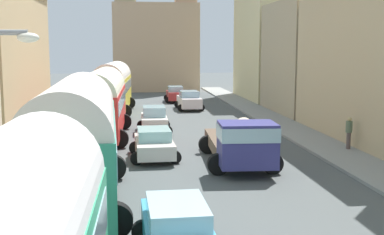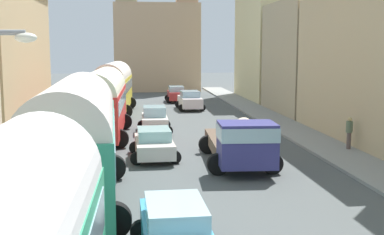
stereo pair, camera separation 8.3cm
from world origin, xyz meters
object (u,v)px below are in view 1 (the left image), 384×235
parked_bus_3 (113,85)px  car_2 (177,231)px  car_0 (189,100)px  car_4 (154,120)px  cargo_truck_0 (241,141)px  pedestrian_0 (349,132)px  parked_bus_2 (102,100)px  car_3 (154,143)px  car_1 (175,94)px  parked_bus_1 (77,137)px

parked_bus_3 → car_2: 28.94m
car_0 → car_4: (-3.46, -11.43, 0.00)m
cargo_truck_0 → pedestrian_0: cargo_truck_0 is taller
parked_bus_2 → car_3: 6.57m
car_2 → car_4: car_4 is taller
cargo_truck_0 → car_1: bearing=91.3°
car_1 → parked_bus_2: bearing=-107.0°
parked_bus_2 → car_2: parked_bus_2 is taller
cargo_truck_0 → pedestrian_0: bearing=23.3°
parked_bus_1 → parked_bus_3: size_ratio=1.07×
parked_bus_3 → car_3: bearing=-81.5°
cargo_truck_0 → car_4: 10.16m
parked_bus_3 → car_1: 9.83m
parked_bus_1 → car_3: size_ratio=2.51×
parked_bus_2 → car_3: parked_bus_2 is taller
parked_bus_2 → car_2: (2.87, -17.36, -1.46)m
car_0 → car_4: bearing=-106.8°
cargo_truck_0 → car_3: cargo_truck_0 is taller
parked_bus_3 → car_2: (2.68, -28.78, -1.52)m
car_1 → car_2: car_1 is taller
car_1 → car_3: (-3.11, -25.05, -0.05)m
car_3 → car_4: bearing=87.6°
parked_bus_1 → car_2: bearing=-58.4°
parked_bus_1 → cargo_truck_0: parked_bus_1 is taller
car_0 → car_1: size_ratio=1.14×
parked_bus_3 → cargo_truck_0: (6.31, -19.39, -1.12)m
car_0 → car_1: 6.30m
parked_bus_1 → car_3: 7.60m
car_2 → parked_bus_1: bearing=121.6°
car_2 → car_4: size_ratio=1.11×
car_2 → car_3: size_ratio=1.06×
car_2 → pedestrian_0: (9.78, 12.05, 0.27)m
parked_bus_3 → car_0: size_ratio=2.26×
parked_bus_2 → cargo_truck_0: 10.34m
car_1 → pedestrian_0: size_ratio=2.06×
parked_bus_2 → car_0: (6.54, 13.02, -1.41)m
parked_bus_1 → car_3: (2.80, 6.88, -1.60)m
cargo_truck_0 → car_0: (0.04, 20.99, -0.34)m
car_2 → car_0: bearing=83.1°
parked_bus_1 → car_1: size_ratio=2.76×
parked_bus_2 → car_3: bearing=-64.3°
cargo_truck_0 → car_1: (-0.62, 27.26, -0.38)m
car_1 → car_4: size_ratio=0.95×
car_0 → parked_bus_2: bearing=-116.7°
parked_bus_1 → car_0: (6.57, 25.66, -1.52)m
parked_bus_1 → parked_bus_2: size_ratio=1.01×
parked_bus_2 → cargo_truck_0: bearing=-50.8°
parked_bus_3 → cargo_truck_0: size_ratio=1.30×
car_4 → cargo_truck_0: bearing=-70.3°
parked_bus_3 → car_3: parked_bus_3 is taller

